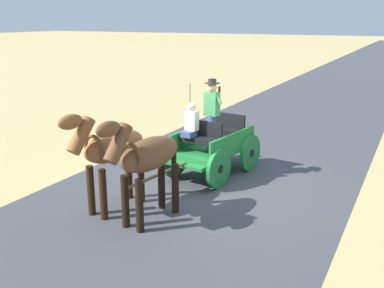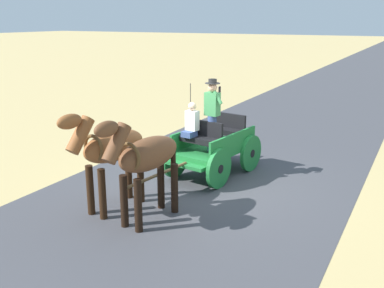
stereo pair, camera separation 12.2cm
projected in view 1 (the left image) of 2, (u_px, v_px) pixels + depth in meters
ground_plane at (210, 183)px, 10.88m from camera, size 200.00×200.00×0.00m
road_surface at (210, 183)px, 10.88m from camera, size 6.69×160.00×0.01m
horse_drawn_carriage at (212, 144)px, 11.26m from camera, size 1.74×4.51×2.50m
horse_near_side at (146, 158)px, 8.48m from camera, size 0.78×2.15×2.21m
horse_off_side at (111, 149)px, 9.01m from camera, size 0.81×2.15×2.21m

